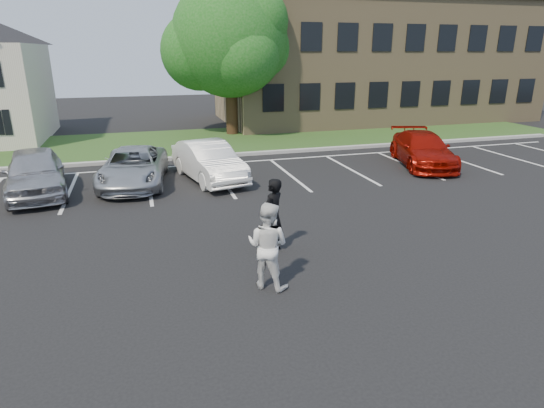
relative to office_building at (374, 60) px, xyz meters
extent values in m
plane|color=black|center=(-14.00, -21.99, -4.16)|extent=(90.00, 90.00, 0.00)
cube|color=gray|center=(-14.00, -9.99, -4.08)|extent=(40.00, 0.30, 0.15)
cube|color=#2C511B|center=(-14.00, -5.99, -4.12)|extent=(44.00, 8.00, 0.08)
cube|color=silver|center=(-19.60, -13.99, -4.15)|extent=(0.12, 5.20, 0.01)
cube|color=silver|center=(-16.80, -13.99, -4.15)|extent=(0.12, 5.20, 0.01)
cube|color=silver|center=(-14.00, -13.99, -4.15)|extent=(0.12, 5.20, 0.01)
cube|color=silver|center=(-11.20, -13.99, -4.15)|extent=(0.12, 5.20, 0.01)
cube|color=silver|center=(-8.40, -13.99, -4.15)|extent=(0.12, 5.20, 0.01)
cube|color=silver|center=(-5.60, -13.99, -4.15)|extent=(0.12, 5.20, 0.01)
cube|color=silver|center=(-2.80, -13.99, -4.15)|extent=(0.12, 5.20, 0.01)
cube|color=silver|center=(0.00, -13.99, -4.15)|extent=(0.12, 5.20, 0.01)
cube|color=silver|center=(-12.60, -11.29, -4.15)|extent=(34.00, 0.12, 0.01)
cube|color=#937E56|center=(0.00, 0.01, -0.16)|extent=(22.00, 10.00, 8.00)
cube|color=#4F433B|center=(0.00, 0.01, 3.99)|extent=(22.40, 10.40, 0.30)
cube|color=black|center=(-9.20, -5.02, -1.96)|extent=(1.30, 0.06, 1.60)
cube|color=black|center=(-9.20, -5.02, 1.44)|extent=(1.30, 0.06, 1.60)
cube|color=black|center=(-6.90, -5.02, -1.96)|extent=(1.30, 0.06, 1.60)
cube|color=black|center=(-6.90, -5.02, 1.44)|extent=(1.30, 0.06, 1.60)
cube|color=black|center=(-4.60, -5.02, -1.96)|extent=(1.30, 0.06, 1.60)
cube|color=black|center=(-4.60, -5.02, 1.44)|extent=(1.30, 0.06, 1.60)
cube|color=black|center=(-2.30, -5.02, -1.96)|extent=(1.30, 0.06, 1.60)
cube|color=black|center=(-2.30, -5.02, 1.44)|extent=(1.30, 0.06, 1.60)
cube|color=black|center=(0.00, -5.02, -1.96)|extent=(1.30, 0.06, 1.60)
cube|color=black|center=(0.00, -5.02, 1.44)|extent=(1.30, 0.06, 1.60)
cube|color=black|center=(2.30, -5.02, -1.96)|extent=(1.30, 0.06, 1.60)
cube|color=black|center=(2.30, -5.02, 1.44)|extent=(1.30, 0.06, 1.60)
cube|color=black|center=(4.60, -5.02, -1.96)|extent=(1.30, 0.06, 1.60)
cube|color=black|center=(4.60, -5.02, 1.44)|extent=(1.30, 0.06, 1.60)
cube|color=black|center=(6.90, -5.02, -1.96)|extent=(1.30, 0.06, 1.60)
cube|color=black|center=(6.90, -5.02, 1.44)|extent=(1.30, 0.06, 1.60)
cube|color=black|center=(9.20, -5.02, -1.96)|extent=(1.30, 0.06, 1.60)
cube|color=black|center=(9.20, -5.02, 1.44)|extent=(1.30, 0.06, 1.60)
cylinder|color=black|center=(-11.54, -4.18, -2.56)|extent=(0.70, 0.70, 3.20)
sphere|color=#125610|center=(-11.54, -4.18, 1.34)|extent=(6.60, 6.60, 6.60)
sphere|color=#125610|center=(-9.94, -3.48, 0.84)|extent=(4.60, 4.60, 4.60)
sphere|color=#125610|center=(-13.24, -3.78, 0.64)|extent=(4.40, 4.40, 4.40)
sphere|color=#125610|center=(-11.14, -5.68, 0.44)|extent=(4.00, 4.00, 4.00)
sphere|color=#125610|center=(-12.14, -2.58, 1.64)|extent=(4.20, 4.20, 4.20)
sphere|color=#125610|center=(-10.34, -5.08, 2.24)|extent=(3.80, 3.80, 3.80)
imported|color=black|center=(-13.99, -21.02, -3.20)|extent=(0.83, 0.80, 1.91)
imported|color=white|center=(-14.61, -22.74, -3.21)|extent=(1.17, 1.14, 1.90)
imported|color=#ADADB2|center=(-20.63, -14.00, -3.36)|extent=(2.63, 4.96, 1.61)
imported|color=#ADB0B5|center=(-17.30, -13.72, -3.48)|extent=(2.90, 5.17, 1.37)
imported|color=white|center=(-14.48, -13.87, -3.41)|extent=(2.55, 4.78, 1.50)
imported|color=#8E0D04|center=(-5.04, -14.15, -3.45)|extent=(3.30, 5.27, 1.42)
camera|label=1|loc=(-17.02, -31.20, 0.70)|focal=30.00mm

